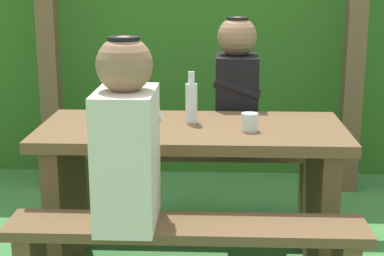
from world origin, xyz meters
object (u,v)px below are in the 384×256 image
object	(u,v)px
person_white_shirt	(127,140)
drinking_glass	(250,122)
picnic_table	(192,173)
person_black_coat	(236,90)
bottle_left	(144,100)
cell_phone	(127,117)
bench_near	(186,255)
bottle_right	(191,101)
bench_far	(196,171)

from	to	relation	value
person_white_shirt	drinking_glass	bearing A→B (deg)	42.18
picnic_table	person_black_coat	bearing A→B (deg)	67.23
bottle_left	cell_phone	distance (m)	0.13
picnic_table	bench_near	distance (m)	0.54
cell_phone	drinking_glass	bearing A→B (deg)	9.66
drinking_glass	cell_phone	bearing A→B (deg)	158.91
person_white_shirt	bottle_left	distance (m)	0.63
cell_phone	picnic_table	bearing A→B (deg)	5.85
bench_near	person_black_coat	world-z (taller)	person_black_coat
bottle_left	drinking_glass	bearing A→B (deg)	-21.26
bench_near	person_white_shirt	world-z (taller)	person_white_shirt
bench_near	person_black_coat	size ratio (longest dim) A/B	1.95
person_black_coat	bottle_right	xyz separation A→B (m)	(-0.22, -0.44, 0.03)
bench_near	bench_far	size ratio (longest dim) A/B	1.00
drinking_glass	bottle_right	xyz separation A→B (m)	(-0.27, 0.15, 0.06)
bottle_left	cell_phone	size ratio (longest dim) A/B	1.70
bench_near	bench_far	xyz separation A→B (m)	(0.00, 1.03, 0.00)
bottle_right	bench_near	bearing A→B (deg)	-89.40
picnic_table	bench_far	xyz separation A→B (m)	(0.00, 0.52, -0.16)
person_black_coat	bottle_left	bearing A→B (deg)	-138.84
bottle_left	cell_phone	bearing A→B (deg)	159.85
bottle_right	cell_phone	bearing A→B (deg)	165.94
bottle_left	bottle_right	distance (m)	0.23
picnic_table	bottle_left	bearing A→B (deg)	153.40
bottle_left	cell_phone	xyz separation A→B (m)	(-0.09, 0.03, -0.09)
cell_phone	person_black_coat	bearing A→B (deg)	64.58
person_white_shirt	person_black_coat	bearing A→B (deg)	66.80
bottle_right	picnic_table	bearing A→B (deg)	-85.01
picnic_table	bottle_left	size ratio (longest dim) A/B	5.88
picnic_table	bench_far	distance (m)	0.54
bench_near	bottle_left	xyz separation A→B (m)	(-0.24, 0.63, 0.49)
person_white_shirt	bottle_left	size ratio (longest dim) A/B	3.02
bench_near	cell_phone	world-z (taller)	cell_phone
picnic_table	person_white_shirt	world-z (taller)	person_white_shirt
bench_far	cell_phone	world-z (taller)	cell_phone
bench_near	person_white_shirt	bearing A→B (deg)	179.15
person_black_coat	bench_far	bearing A→B (deg)	179.12
picnic_table	bottle_right	xyz separation A→B (m)	(-0.01, 0.07, 0.33)
person_black_coat	cell_phone	distance (m)	0.65
person_white_shirt	cell_phone	xyz separation A→B (m)	(-0.10, 0.66, -0.07)
drinking_glass	cell_phone	distance (m)	0.63
person_white_shirt	bottle_right	xyz separation A→B (m)	(0.22, 0.58, 0.03)
person_white_shirt	drinking_glass	distance (m)	0.65
bench_far	bottle_right	world-z (taller)	bottle_right
person_black_coat	picnic_table	bearing A→B (deg)	-112.77
picnic_table	person_black_coat	size ratio (longest dim) A/B	1.95
bench_near	bench_far	distance (m)	1.03
drinking_glass	cell_phone	size ratio (longest dim) A/B	0.57
bench_far	person_black_coat	size ratio (longest dim) A/B	1.95
person_white_shirt	cell_phone	size ratio (longest dim) A/B	5.14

